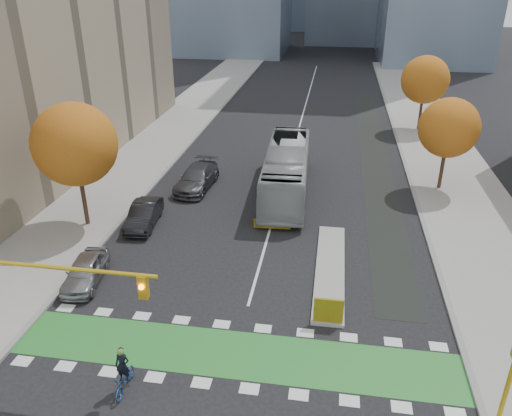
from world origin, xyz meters
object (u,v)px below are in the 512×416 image
(tree_east_near, at_px, (449,128))
(traffic_signal_west, at_px, (25,287))
(bus, at_px, (286,170))
(parked_car_b, at_px, (144,215))
(tree_west, at_px, (75,144))
(cyclist, at_px, (124,376))
(parked_car_a, at_px, (85,271))
(tree_east_far, at_px, (425,80))
(parked_car_c, at_px, (197,178))
(hazard_board, at_px, (328,311))

(tree_east_near, relative_size, traffic_signal_west, 0.83)
(bus, distance_m, parked_car_b, 11.10)
(traffic_signal_west, bearing_deg, tree_west, 108.02)
(tree_west, height_order, bus, tree_west)
(bus, xyz_separation_m, parked_car_b, (-8.71, -6.81, -1.06))
(tree_east_near, relative_size, parked_car_b, 1.55)
(tree_east_near, distance_m, cyclist, 28.45)
(cyclist, bearing_deg, tree_west, 120.58)
(traffic_signal_west, distance_m, parked_car_a, 7.15)
(traffic_signal_west, distance_m, cyclist, 5.26)
(tree_west, distance_m, parked_car_b, 6.15)
(tree_west, height_order, tree_east_near, tree_west)
(bus, xyz_separation_m, parked_car_a, (-9.40, -13.74, -1.09))
(bus, bearing_deg, parked_car_a, -126.71)
(tree_west, height_order, tree_east_far, tree_west)
(cyclist, distance_m, parked_car_c, 20.63)
(tree_east_near, height_order, parked_car_b, tree_east_near)
(tree_east_far, height_order, parked_car_c, tree_east_far)
(tree_east_far, bearing_deg, cyclist, -112.74)
(hazard_board, bearing_deg, parked_car_b, 145.46)
(bus, bearing_deg, tree_east_far, 54.51)
(tree_west, relative_size, parked_car_b, 1.80)
(tree_east_near, bearing_deg, tree_east_far, 88.21)
(tree_east_far, relative_size, bus, 0.59)
(parked_car_c, bearing_deg, parked_car_a, -96.96)
(hazard_board, height_order, parked_car_c, parked_car_c)
(cyclist, distance_m, parked_car_b, 14.54)
(parked_car_a, xyz_separation_m, parked_car_b, (0.70, 6.94, 0.03))
(tree_east_far, height_order, cyclist, tree_east_far)
(parked_car_c, bearing_deg, hazard_board, -51.63)
(tree_west, distance_m, parked_car_c, 10.29)
(traffic_signal_west, height_order, parked_car_a, traffic_signal_west)
(parked_car_c, bearing_deg, bus, 5.21)
(parked_car_b, bearing_deg, cyclist, -77.67)
(bus, height_order, parked_car_c, bus)
(tree_east_far, distance_m, parked_car_b, 33.09)
(cyclist, bearing_deg, parked_car_b, 106.65)
(tree_west, distance_m, parked_car_a, 8.50)
(tree_west, xyz_separation_m, bus, (12.40, 7.47, -3.81))
(tree_west, distance_m, cyclist, 16.24)
(cyclist, bearing_deg, parked_car_a, 125.32)
(cyclist, bearing_deg, bus, 77.32)
(hazard_board, xyz_separation_m, tree_east_far, (8.50, 33.80, 4.44))
(tree_east_far, height_order, parked_car_a, tree_east_far)
(hazard_board, relative_size, parked_car_b, 0.31)
(hazard_board, height_order, traffic_signal_west, traffic_signal_west)
(parked_car_a, bearing_deg, parked_car_b, 76.63)
(tree_east_near, height_order, bus, tree_east_near)
(tree_east_near, xyz_separation_m, parked_car_c, (-18.50, -2.73, -4.03))
(tree_west, height_order, cyclist, tree_west)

